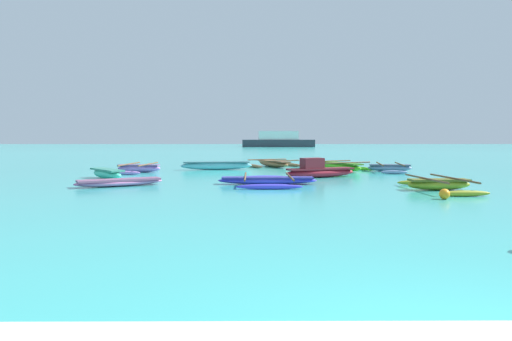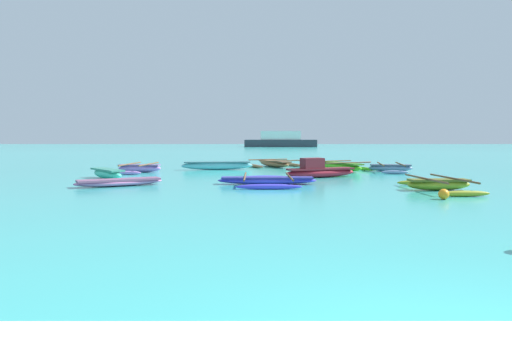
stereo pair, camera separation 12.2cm
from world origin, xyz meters
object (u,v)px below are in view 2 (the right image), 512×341
Objects in this scene: moored_boat_3 at (217,165)px; mooring_buoy_1 at (443,194)px; moored_boat_4 at (267,180)px; moored_boat_6 at (438,184)px; distant_ferry at (280,140)px; moored_boat_7 at (107,173)px; moored_boat_8 at (139,168)px; moored_boat_0 at (119,182)px; moored_boat_1 at (319,171)px; moored_boat_9 at (339,166)px; moored_boat_5 at (390,168)px; moored_boat_2 at (274,163)px.

mooring_buoy_1 is (8.07, -12.66, -0.11)m from moored_boat_3.
moored_boat_4 is 6.50m from moored_boat_6.
distant_ferry reaches higher than mooring_buoy_1.
moored_boat_8 is at bearing 133.44° from moored_boat_7.
moored_boat_4 is 9.25m from moored_boat_8.
moored_boat_0 is at bearing -76.80° from moored_boat_8.
moored_boat_3 is (-5.27, 5.05, -0.06)m from moored_boat_1.
moored_boat_6 is 14.15m from moored_boat_7.
moored_boat_9 is at bearing 97.84° from moored_boat_6.
moored_boat_5 is at bearing 17.45° from moored_boat_1.
moored_boat_8 is 10.98× the size of mooring_buoy_1.
moored_boat_7 is (-4.55, -5.79, -0.01)m from moored_boat_3.
moored_boat_2 reaches higher than moored_boat_6.
moored_boat_8 is (-13.81, -0.47, 0.01)m from moored_boat_5.
moored_boat_1 is 4.01m from moored_boat_4.
distant_ferry reaches higher than moored_boat_1.
moored_boat_0 is 7.03m from moored_boat_8.
moored_boat_9 is at bearing 46.41° from moored_boat_1.
moored_boat_0 is 9.18m from moored_boat_1.
moored_boat_8 is at bearing -99.91° from distant_ferry.
moored_boat_4 is 9.72m from moored_boat_5.
moored_boat_0 is at bearing 169.95° from moored_boat_6.
moored_boat_0 is 0.81× the size of moored_boat_9.
moored_boat_3 is at bearing -77.02° from moored_boat_2.
moored_boat_5 reaches higher than mooring_buoy_1.
mooring_buoy_1 is 0.02× the size of distant_ferry.
moored_boat_6 is at bearing -19.17° from moored_boat_4.
moored_boat_0 is 10.30× the size of mooring_buoy_1.
moored_boat_4 is at bearing -21.50° from moored_boat_0.
moored_boat_8 is (-0.98, 6.96, 0.07)m from moored_boat_0.
moored_boat_5 is 0.93× the size of moored_boat_9.
moored_boat_9 is 12.67× the size of mooring_buoy_1.
moored_boat_1 is 0.94× the size of moored_boat_6.
moored_boat_7 is 3.95m from moored_boat_8.
moored_boat_9 is (1.72, 4.31, -0.08)m from moored_boat_1.
moored_boat_8 is (-7.50, -4.50, 0.01)m from moored_boat_2.
moored_boat_0 is 12.93m from moored_boat_9.
mooring_buoy_1 is at bearing -7.55° from moored_boat_2.
moored_boat_3 is 4.48m from moored_boat_8.
moored_boat_3 is at bearing 102.31° from moored_boat_7.
moored_boat_3 is at bearing -120.66° from moored_boat_9.
moored_boat_9 is (-1.88, 9.50, 0.04)m from moored_boat_6.
moored_boat_3 is (3.09, 8.84, 0.11)m from moored_boat_0.
moored_boat_0 is 0.24× the size of distant_ferry.
moored_boat_0 is 0.87× the size of moored_boat_5.
moored_boat_4 is 7.65m from moored_boat_7.
moored_boat_9 is at bearing -89.99° from distant_ferry.
moored_boat_4 is at bearing 157.81° from moored_boat_6.
distant_ferry is (4.25, 69.50, 1.07)m from moored_boat_4.
moored_boat_7 is (-9.82, -0.74, -0.07)m from moored_boat_1.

